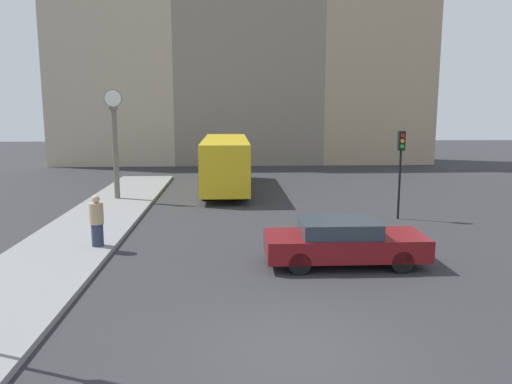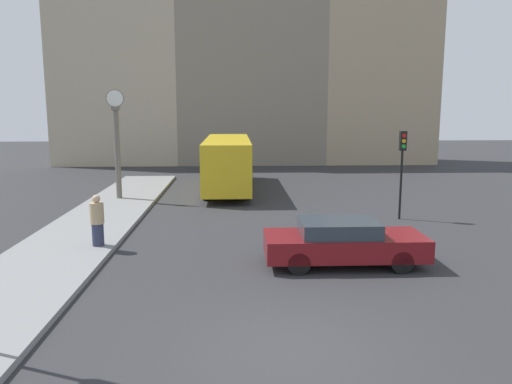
{
  "view_description": "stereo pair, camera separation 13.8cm",
  "coord_description": "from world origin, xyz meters",
  "px_view_note": "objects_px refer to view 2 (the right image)",
  "views": [
    {
      "loc": [
        -1.11,
        -8.43,
        4.37
      ],
      "look_at": [
        -0.32,
        6.59,
        1.85
      ],
      "focal_mm": 35.0,
      "sensor_mm": 36.0,
      "label": 1
    },
    {
      "loc": [
        -0.98,
        -8.44,
        4.37
      ],
      "look_at": [
        -0.32,
        6.59,
        1.85
      ],
      "focal_mm": 35.0,
      "sensor_mm": 36.0,
      "label": 2
    }
  ],
  "objects_px": {
    "street_clock": "(117,143)",
    "traffic_light_far": "(402,156)",
    "pedestrian_tan_coat": "(97,221)",
    "sedan_car": "(343,242)",
    "bus_distant": "(228,161)"
  },
  "relations": [
    {
      "from": "traffic_light_far",
      "to": "pedestrian_tan_coat",
      "type": "bearing_deg",
      "value": -159.91
    },
    {
      "from": "sedan_car",
      "to": "bus_distant",
      "type": "xyz_separation_m",
      "value": [
        -3.41,
        13.47,
        0.92
      ]
    },
    {
      "from": "pedestrian_tan_coat",
      "to": "sedan_car",
      "type": "bearing_deg",
      "value": -13.83
    },
    {
      "from": "street_clock",
      "to": "bus_distant",
      "type": "bearing_deg",
      "value": 31.97
    },
    {
      "from": "bus_distant",
      "to": "traffic_light_far",
      "type": "xyz_separation_m",
      "value": [
        6.96,
        -7.71,
        0.94
      ]
    },
    {
      "from": "street_clock",
      "to": "traffic_light_far",
      "type": "bearing_deg",
      "value": -20.38
    },
    {
      "from": "sedan_car",
      "to": "street_clock",
      "type": "bearing_deg",
      "value": 129.81
    },
    {
      "from": "pedestrian_tan_coat",
      "to": "bus_distant",
      "type": "bearing_deg",
      "value": 71.55
    },
    {
      "from": "sedan_car",
      "to": "traffic_light_far",
      "type": "height_order",
      "value": "traffic_light_far"
    },
    {
      "from": "sedan_car",
      "to": "traffic_light_far",
      "type": "xyz_separation_m",
      "value": [
        3.55,
        5.77,
        1.86
      ]
    },
    {
      "from": "traffic_light_far",
      "to": "pedestrian_tan_coat",
      "type": "xyz_separation_m",
      "value": [
        -10.85,
        -3.97,
        -1.59
      ]
    },
    {
      "from": "sedan_car",
      "to": "traffic_light_far",
      "type": "relative_size",
      "value": 1.27
    },
    {
      "from": "bus_distant",
      "to": "sedan_car",
      "type": "bearing_deg",
      "value": -75.8
    },
    {
      "from": "street_clock",
      "to": "pedestrian_tan_coat",
      "type": "bearing_deg",
      "value": -81.6
    },
    {
      "from": "pedestrian_tan_coat",
      "to": "traffic_light_far",
      "type": "bearing_deg",
      "value": 20.09
    }
  ]
}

